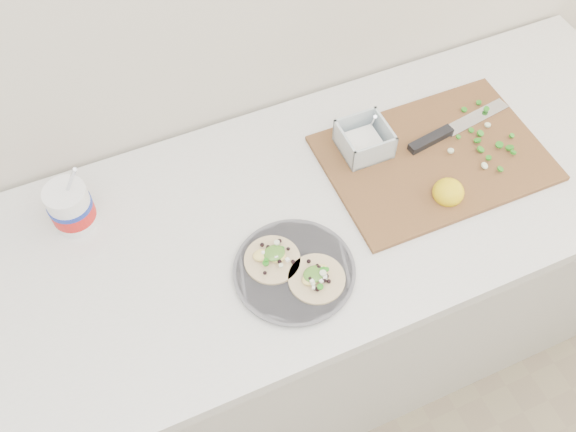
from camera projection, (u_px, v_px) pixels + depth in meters
name	position (u px, v px, depth m)	size (l,w,h in m)	color
counter	(206.00, 336.00, 1.74)	(2.44, 0.66, 0.90)	beige
taco_plate	(294.00, 269.00, 1.32)	(0.26, 0.26, 0.04)	#54545B
tub	(71.00, 204.00, 1.35)	(0.09, 0.09, 0.21)	white
cutboard	(428.00, 152.00, 1.50)	(0.51, 0.36, 0.08)	brown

